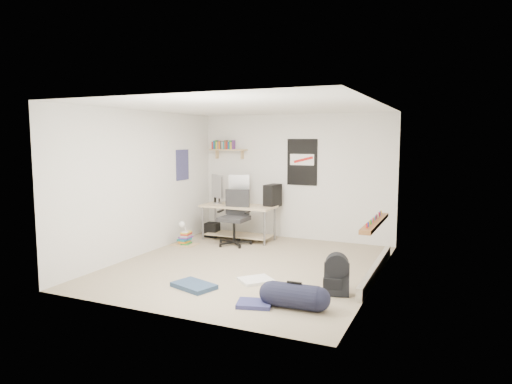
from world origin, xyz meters
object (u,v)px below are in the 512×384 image
at_px(desk, 239,222).
at_px(duffel_bag, 294,297).
at_px(office_chair, 234,219).
at_px(backpack, 337,279).
at_px(book_stack, 185,237).

relative_size(desk, duffel_bag, 2.48).
height_order(desk, duffel_bag, desk).
bearing_deg(office_chair, duffel_bag, -60.22).
height_order(backpack, book_stack, backpack).
height_order(desk, book_stack, desk).
bearing_deg(duffel_bag, backpack, 61.93).
distance_m(office_chair, book_stack, 1.00).
bearing_deg(office_chair, backpack, -47.34).
xyz_separation_m(backpack, duffel_bag, (-0.34, -0.70, -0.06)).
bearing_deg(backpack, duffel_bag, -129.42).
bearing_deg(backpack, office_chair, 128.31).
relative_size(office_chair, duffel_bag, 1.78).
height_order(office_chair, backpack, office_chair).
distance_m(office_chair, backpack, 3.16).
bearing_deg(office_chair, desk, 95.70).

